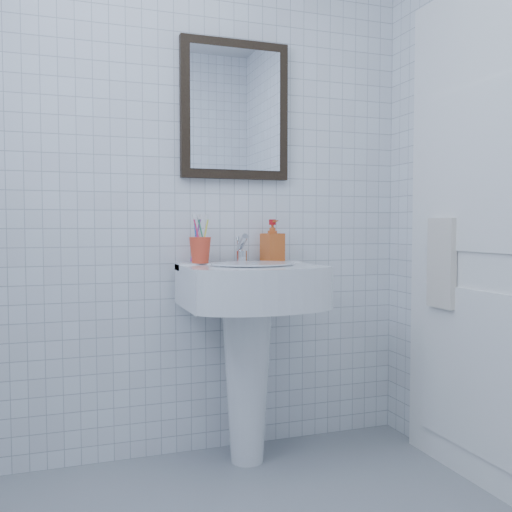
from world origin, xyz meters
name	(u,v)px	position (x,y,z in m)	size (l,w,h in m)	color
wall_back	(175,175)	(0.00, 1.20, 1.25)	(2.20, 0.02, 2.50)	white
washbasin	(249,329)	(0.27, 0.99, 0.59)	(0.57, 0.42, 0.87)	white
faucet	(241,251)	(0.27, 1.09, 0.92)	(0.05, 0.11, 0.13)	silver
toothbrush_cup	(200,250)	(0.09, 1.09, 0.92)	(0.09, 0.09, 0.11)	#E94227
soap_dispenser	(272,241)	(0.43, 1.12, 0.96)	(0.08, 0.09, 0.19)	#C34413
wall_mirror	(235,110)	(0.27, 1.18, 1.55)	(0.50, 0.04, 0.62)	black
bathroom_door	(476,233)	(1.08, 0.55, 1.00)	(0.04, 0.80, 2.00)	white
towel_ring	(446,220)	(1.06, 0.71, 1.05)	(0.18, 0.18, 0.01)	silver
hand_towel	(442,263)	(1.04, 0.71, 0.87)	(0.03, 0.16, 0.38)	white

